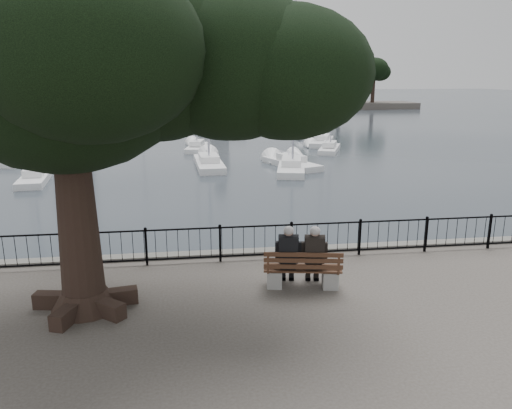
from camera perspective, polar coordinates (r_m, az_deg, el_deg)
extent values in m
cube|color=#605E56|center=(14.73, -0.27, -7.44)|extent=(200.00, 0.40, 1.20)
plane|color=#212A33|center=(113.71, -7.00, 11.46)|extent=(260.00, 260.00, 0.00)
cube|color=black|center=(13.77, 0.00, -2.50)|extent=(22.00, 0.04, 0.04)
cube|color=black|center=(14.04, 0.00, -5.74)|extent=(22.00, 0.04, 0.04)
cube|color=gray|center=(12.34, 2.13, -8.37)|extent=(0.44, 0.53, 0.43)
cube|color=gray|center=(12.41, 8.47, -8.39)|extent=(0.44, 0.53, 0.43)
cube|color=#3C2417|center=(12.26, 5.34, -7.30)|extent=(1.94, 0.84, 0.04)
cube|color=#3C2417|center=(11.88, 5.44, -6.41)|extent=(1.85, 0.37, 0.42)
cube|color=black|center=(12.21, 3.68, -6.73)|extent=(0.42, 0.37, 0.25)
cube|color=black|center=(11.96, 3.72, -5.16)|extent=(0.50, 0.33, 0.63)
sphere|color=tan|center=(11.86, 3.75, -3.10)|extent=(0.24, 0.24, 0.24)
ellipsoid|color=#AFABAB|center=(11.83, 3.75, -2.97)|extent=(0.25, 0.25, 0.21)
cube|color=black|center=(12.62, 3.62, -7.75)|extent=(0.41, 0.51, 0.47)
cube|color=black|center=(12.24, 6.61, -6.74)|extent=(0.42, 0.37, 0.25)
cube|color=black|center=(12.00, 6.71, -5.18)|extent=(0.50, 0.33, 0.63)
sphere|color=tan|center=(11.89, 6.76, -3.13)|extent=(0.24, 0.24, 0.24)
ellipsoid|color=#AFABAB|center=(11.86, 6.77, -3.00)|extent=(0.25, 0.25, 0.21)
cube|color=black|center=(12.65, 6.47, -7.76)|extent=(0.41, 0.51, 0.47)
cone|color=black|center=(11.86, -18.94, -10.17)|extent=(1.48, 1.48, 0.44)
cone|color=black|center=(11.10, -19.96, 1.17)|extent=(0.96, 0.96, 5.24)
ellipsoid|color=black|center=(10.84, -21.10, 13.84)|extent=(5.06, 5.06, 3.95)
ellipsoid|color=black|center=(10.95, -12.04, 16.30)|extent=(4.54, 4.54, 3.54)
ellipsoid|color=black|center=(10.71, -2.86, 15.70)|extent=(4.02, 4.02, 3.13)
ellipsoid|color=black|center=(10.52, 3.70, 14.75)|extent=(3.49, 3.49, 2.72)
ellipsoid|color=black|center=(12.56, -23.32, 16.01)|extent=(4.02, 4.02, 3.13)
ellipsoid|color=black|center=(9.24, -18.48, 16.26)|extent=(4.02, 4.02, 3.13)
ellipsoid|color=black|center=(11.82, -8.29, 18.01)|extent=(3.84, 3.84, 3.00)
cube|color=#605E56|center=(74.53, -20.62, 9.52)|extent=(9.60, 9.60, 1.40)
cone|color=gray|center=(74.61, -21.47, 18.65)|extent=(6.14, 6.14, 23.04)
cube|color=#605E56|center=(60.90, -4.24, 9.46)|extent=(5.81, 5.81, 1.40)
cube|color=gray|center=(60.73, -4.28, 11.75)|extent=(2.13, 2.51, 3.87)
cube|color=#605E56|center=(60.66, -4.32, 13.71)|extent=(2.51, 2.90, 0.30)
cube|color=gray|center=(60.95, -4.35, 14.50)|extent=(1.26, 2.13, 1.36)
cube|color=gray|center=(59.98, -4.31, 15.14)|extent=(1.45, 0.97, 1.55)
sphere|color=gray|center=(59.62, -4.30, 16.17)|extent=(1.65, 1.65, 1.65)
cube|color=white|center=(31.83, -23.88, 2.61)|extent=(2.00, 5.26, 0.57)
cube|color=white|center=(31.74, -23.97, 3.49)|extent=(1.27, 2.19, 0.43)
cylinder|color=#B7B6C6|center=(31.01, -25.01, 11.78)|extent=(0.11, 0.11, 9.64)
cube|color=white|center=(33.84, -5.39, 4.45)|extent=(1.95, 6.10, 0.67)
cube|color=white|center=(33.75, -5.41, 5.29)|extent=(1.34, 2.51, 0.50)
cylinder|color=#B7B6C6|center=(32.99, -5.66, 16.09)|extent=(0.13, 0.13, 13.05)
cube|color=white|center=(32.42, 4.07, 4.03)|extent=(2.90, 6.14, 0.66)
cube|color=white|center=(32.33, 4.08, 4.90)|extent=(1.70, 2.62, 0.49)
cylinder|color=#B7B6C6|center=(31.55, 4.39, 14.53)|extent=(0.13, 0.13, 11.22)
cube|color=white|center=(41.14, 8.39, 6.17)|extent=(3.02, 4.91, 0.53)
cube|color=white|center=(41.07, 8.41, 6.86)|extent=(1.63, 2.16, 0.40)
cylinder|color=#B7B6C6|center=(40.48, 8.73, 12.38)|extent=(0.11, 0.11, 8.33)
cube|color=white|center=(39.13, -24.69, 4.56)|extent=(2.70, 5.32, 0.57)
cube|color=white|center=(39.06, -24.77, 5.28)|extent=(1.55, 2.29, 0.43)
cylinder|color=#B7B6C6|center=(38.40, -25.80, 13.42)|extent=(0.11, 0.11, 11.54)
cube|color=white|center=(41.80, -6.74, 6.35)|extent=(2.17, 4.90, 0.53)
cube|color=white|center=(41.73, -6.76, 7.03)|extent=(1.30, 2.07, 0.39)
cylinder|color=#B7B6C6|center=(41.14, -6.93, 12.61)|extent=(0.11, 0.11, 8.54)
cube|color=white|center=(45.33, 7.52, 6.97)|extent=(3.64, 6.25, 0.67)
cube|color=white|center=(45.26, 7.54, 7.59)|extent=(2.00, 2.73, 0.50)
cylinder|color=#B7B6C6|center=(44.62, 7.87, 13.77)|extent=(0.13, 0.13, 10.16)
cube|color=white|center=(54.75, -12.83, 8.03)|extent=(3.26, 5.35, 0.58)
cube|color=white|center=(54.70, -12.86, 8.55)|extent=(1.76, 2.35, 0.43)
cylinder|color=#B7B6C6|center=(54.14, -13.24, 14.65)|extent=(0.12, 0.12, 12.05)
cube|color=white|center=(33.95, 4.06, 4.51)|extent=(3.40, 5.44, 0.59)
cube|color=white|center=(33.87, 4.07, 5.35)|extent=(1.83, 2.40, 0.44)
cylinder|color=#B7B6C6|center=(33.15, 4.34, 13.79)|extent=(0.12, 0.12, 10.36)
cube|color=#45403B|center=(94.58, 8.86, 11.09)|extent=(30.00, 8.00, 1.20)
cylinder|color=black|center=(91.23, 6.20, 12.62)|extent=(0.70, 0.70, 4.00)
ellipsoid|color=black|center=(91.18, 6.27, 15.14)|extent=(5.20, 5.20, 4.16)
cylinder|color=black|center=(94.75, 9.51, 12.58)|extent=(0.70, 0.70, 4.00)
ellipsoid|color=black|center=(94.71, 9.62, 15.00)|extent=(5.20, 5.20, 4.16)
cylinder|color=black|center=(95.75, 13.21, 12.42)|extent=(0.70, 0.70, 4.00)
ellipsoid|color=black|center=(95.70, 13.35, 14.81)|extent=(5.20, 5.20, 4.16)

